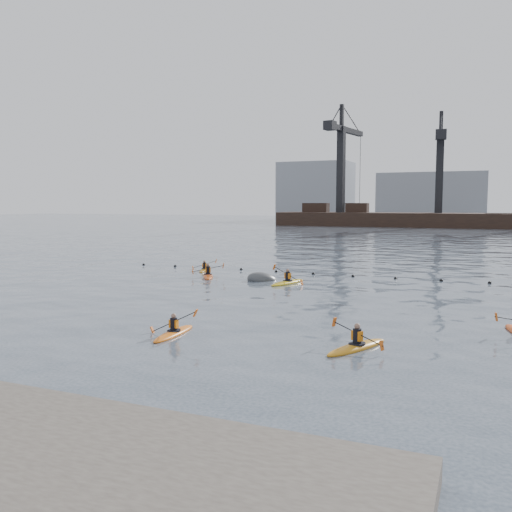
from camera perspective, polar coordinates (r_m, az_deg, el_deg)
The scene contains 10 objects.
ground at distance 19.20m, azimuth -8.05°, elevation -10.30°, with size 400.00×400.00×0.00m, color #323D48.
float_line at distance 39.98m, azimuth 8.16°, elevation -1.96°, with size 33.24×0.73×0.24m.
barge_pier at distance 126.23m, azimuth 18.51°, elevation 3.77°, with size 72.00×19.30×29.50m.
skyline at distance 166.30m, azimuth 20.53°, elevation 6.60°, with size 141.00×28.00×22.00m.
kayaker_0 at distance 22.08m, azimuth -8.65°, elevation -7.96°, with size 2.14×3.08×1.22m.
kayaker_1 at distance 20.13m, azimuth 10.57°, elevation -9.29°, with size 2.10×3.28×1.11m.
kayaker_2 at distance 38.78m, azimuth -5.07°, elevation -2.05°, with size 2.23×3.33×1.10m.
kayaker_3 at distance 35.52m, azimuth 3.36°, elevation -2.74°, with size 2.34×3.51×1.32m.
kayaker_5 at distance 42.34m, azimuth -5.44°, elevation -1.43°, with size 1.92×2.92×1.03m.
mooring_buoy at distance 36.91m, azimuth 0.68°, elevation -2.58°, with size 2.19×1.30×1.10m, color #3E4244.
Camera 1 is at (9.56, -15.81, 5.23)m, focal length 38.00 mm.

